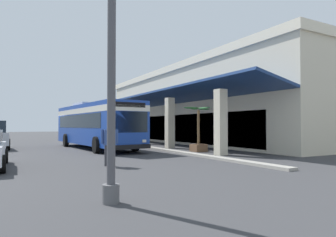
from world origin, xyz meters
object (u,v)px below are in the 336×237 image
at_px(pedestrian, 110,142).
at_px(transit_bus, 96,123).
at_px(potted_palm, 199,140).
at_px(lot_light_pole, 112,15).

bearing_deg(pedestrian, transit_bus, 168.36).
relative_size(transit_bus, potted_palm, 4.02).
bearing_deg(lot_light_pole, pedestrian, 162.69).
distance_m(transit_bus, pedestrian, 9.71).
relative_size(pedestrian, lot_light_pole, 0.23).
bearing_deg(potted_palm, transit_bus, -138.25).
height_order(transit_bus, pedestrian, transit_bus).
relative_size(transit_bus, pedestrian, 6.63).
height_order(transit_bus, lot_light_pole, lot_light_pole).
xyz_separation_m(transit_bus, potted_palm, (5.66, 5.05, -1.10)).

